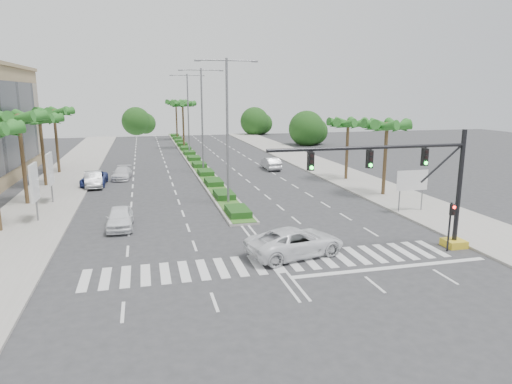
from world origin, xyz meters
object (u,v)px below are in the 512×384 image
(car_parked_b, at_px, (93,179))
(car_parked_c, at_px, (94,179))
(car_parked_a, at_px, (120,218))
(car_right, at_px, (271,163))
(car_parked_d, at_px, (122,173))
(car_crossing, at_px, (295,242))

(car_parked_b, distance_m, car_parked_c, 0.77)
(car_parked_a, bearing_deg, car_parked_b, 102.02)
(car_right, bearing_deg, car_parked_b, 17.50)
(car_parked_a, height_order, car_parked_d, car_parked_a)
(car_crossing, distance_m, car_right, 30.61)
(car_parked_d, distance_m, car_right, 17.81)
(car_crossing, bearing_deg, car_parked_c, 14.72)
(car_parked_a, height_order, car_parked_c, car_parked_a)
(car_parked_a, relative_size, car_parked_c, 0.88)
(car_right, bearing_deg, car_crossing, 77.64)
(car_parked_c, bearing_deg, car_parked_a, -76.78)
(car_parked_b, xyz_separation_m, car_parked_c, (0.00, 0.77, -0.08))
(car_parked_c, distance_m, car_crossing, 27.88)
(car_parked_c, distance_m, car_parked_d, 4.04)
(car_parked_b, relative_size, car_parked_d, 1.06)
(car_parked_a, distance_m, car_parked_b, 15.89)
(car_parked_b, height_order, car_parked_c, car_parked_b)
(car_parked_a, xyz_separation_m, car_parked_d, (-0.57, 19.40, -0.10))
(car_parked_a, relative_size, car_crossing, 0.75)
(car_parked_b, bearing_deg, car_crossing, -66.67)
(car_parked_b, height_order, car_parked_d, car_parked_b)
(car_parked_d, bearing_deg, car_parked_a, -82.46)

